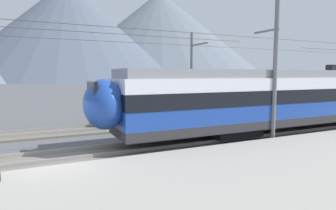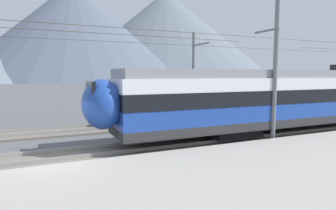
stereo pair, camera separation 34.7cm
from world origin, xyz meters
TOP-DOWN VIEW (x-y plane):
  - ground_plane at (0.00, 0.00)m, footprint 400.00×400.00m
  - platform_slab at (0.00, -4.25)m, footprint 120.00×7.10m
  - track_near at (0.00, 1.11)m, footprint 120.00×3.00m
  - track_far at (0.00, 7.00)m, footprint 120.00×3.00m
  - train_far_track at (20.65, 7.00)m, footprint 31.44×2.86m
  - catenary_mast_mid at (10.81, -0.25)m, footprint 39.55×1.75m
  - catenary_mast_far_side at (11.30, 9.03)m, footprint 39.55×2.50m
  - mountain_central_peak at (20.61, 175.28)m, footprint 133.58×133.58m
  - mountain_right_ridge at (98.05, 213.34)m, footprint 176.55×176.55m

SIDE VIEW (x-z plane):
  - ground_plane at x=0.00m, z-range 0.00..0.00m
  - track_near at x=0.00m, z-range -0.07..0.21m
  - track_far at x=0.00m, z-range -0.07..0.21m
  - platform_slab at x=0.00m, z-range 0.00..0.33m
  - train_far_track at x=20.65m, z-range 0.10..4.37m
  - catenary_mast_far_side at x=11.30m, z-range 0.25..7.28m
  - catenary_mast_mid at x=10.81m, z-range 0.14..8.22m
  - mountain_central_peak at x=20.61m, z-range 0.00..59.54m
  - mountain_right_ridge at x=98.05m, z-range 0.00..72.27m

